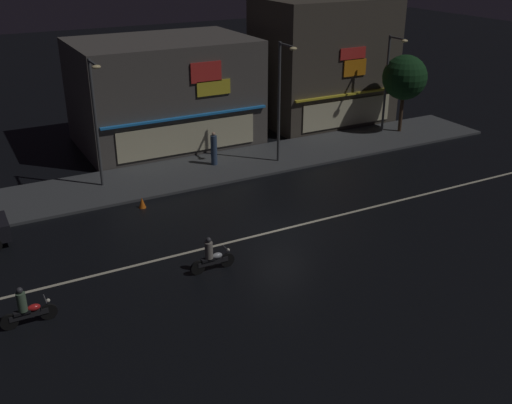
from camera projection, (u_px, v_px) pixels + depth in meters
The scene contains 13 objects.
ground_plane at pixel (281, 230), 27.30m from camera, with size 140.00×140.00×0.00m, color black.
lane_divider_stripe at pixel (281, 230), 27.30m from camera, with size 36.90×0.16×0.01m, color beige.
sidewalk_far at pixel (205, 170), 34.17m from camera, with size 38.85×4.81×0.14m, color #424447.
storefront_left_block at pixel (164, 92), 37.83m from camera, with size 10.92×7.67×6.56m.
storefront_center_block at pixel (323, 61), 41.98m from camera, with size 8.88×6.45×8.55m.
streetlamp_west at pixel (96, 113), 30.08m from camera, with size 0.44×1.64×6.70m.
streetlamp_mid at pixel (281, 93), 33.52m from camera, with size 0.44×1.64×6.90m.
streetlamp_east at pixel (389, 76), 39.02m from camera, with size 0.44×1.64×6.39m.
pedestrian_on_sidewalk at pixel (214, 150), 34.40m from camera, with size 0.37×0.37×1.96m.
street_tree at pixel (405, 78), 39.29m from camera, with size 2.94×2.94×5.14m.
motorcycle_lead at pixel (211, 257), 23.70m from camera, with size 1.90×0.60×1.52m.
motorcycle_following at pixel (26, 309), 20.37m from camera, with size 1.90×0.60×1.52m.
traffic_cone at pixel (142, 203), 29.43m from camera, with size 0.36×0.36×0.55m, color orange.
Camera 1 is at (-12.57, -20.98, 12.25)m, focal length 41.90 mm.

